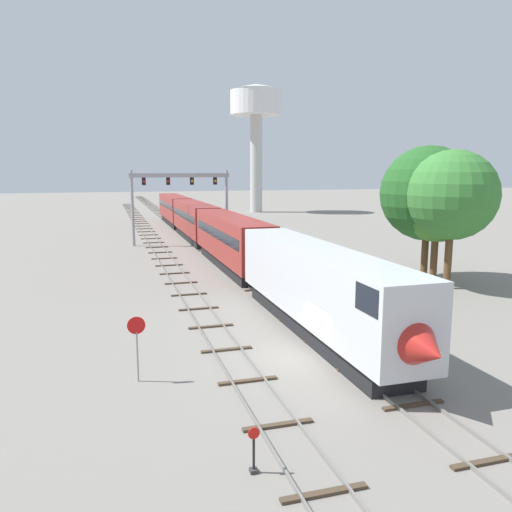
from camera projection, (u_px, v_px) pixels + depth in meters
The scene contains 11 objects.
ground_plane at pixel (306, 357), 24.62m from camera, with size 400.00×400.00×0.00m, color gray.
track_main at pixel (178, 226), 81.91m from camera, with size 2.60×200.00×0.16m.
track_near at pixel (155, 245), 61.46m from camera, with size 2.60×160.00×0.16m.
passenger_train at pixel (209, 228), 56.86m from camera, with size 3.04×80.83×4.80m.
signal_gantry at pixel (180, 191), 61.49m from camera, with size 12.10×0.49×8.98m.
water_tower at pixel (256, 110), 107.14m from camera, with size 11.12×11.12×26.86m.
switch_stand at pixel (254, 457), 15.14m from camera, with size 0.36×0.24×1.46m.
stop_sign at pixel (137, 340), 21.51m from camera, with size 0.76×0.08×2.88m.
trackside_tree_left at pixel (437, 207), 39.77m from camera, with size 5.57×5.57×8.93m.
trackside_tree_mid at pixel (428, 194), 40.79m from camera, with size 7.63×7.63×10.95m.
trackside_tree_right at pixel (452, 195), 37.82m from camera, with size 6.74×6.74×10.52m.
Camera 1 is at (-8.98, -21.81, 8.96)m, focal length 35.60 mm.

